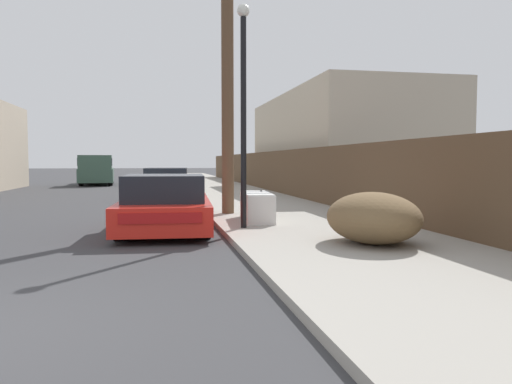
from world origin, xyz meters
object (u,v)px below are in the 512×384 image
(parked_sports_car_red, at_px, (165,205))
(utility_pole, at_px, (227,31))
(street_lamp, at_px, (243,99))
(discarded_fridge, at_px, (257,207))
(car_parked_mid, at_px, (167,185))
(brush_pile, at_px, (373,218))
(pickup_truck, at_px, (97,170))

(parked_sports_car_red, relative_size, utility_pole, 0.47)
(parked_sports_car_red, distance_m, street_lamp, 2.82)
(discarded_fridge, relative_size, car_parked_mid, 0.43)
(utility_pole, xyz_separation_m, street_lamp, (-0.09, -2.96, -2.13))
(car_parked_mid, distance_m, brush_pile, 12.15)
(parked_sports_car_red, height_order, brush_pile, parked_sports_car_red)
(street_lamp, xyz_separation_m, brush_pile, (1.80, -2.39, -2.23))
(utility_pole, distance_m, street_lamp, 3.65)
(parked_sports_car_red, bearing_deg, discarded_fridge, 16.67)
(parked_sports_car_red, bearing_deg, utility_pole, 56.91)
(discarded_fridge, relative_size, brush_pile, 0.99)
(utility_pole, bearing_deg, car_parked_mid, 102.90)
(discarded_fridge, distance_m, car_parked_mid, 8.38)
(pickup_truck, bearing_deg, discarded_fridge, 101.61)
(pickup_truck, xyz_separation_m, street_lamp, (5.50, -22.96, 1.84))
(brush_pile, bearing_deg, pickup_truck, 106.06)
(car_parked_mid, xyz_separation_m, pickup_truck, (-4.13, 13.62, 0.35))
(utility_pole, bearing_deg, street_lamp, -91.80)
(street_lamp, bearing_deg, pickup_truck, 103.46)
(discarded_fridge, relative_size, utility_pole, 0.20)
(parked_sports_car_red, bearing_deg, brush_pile, -38.69)
(pickup_truck, relative_size, street_lamp, 1.30)
(car_parked_mid, bearing_deg, parked_sports_car_red, -87.46)
(parked_sports_car_red, distance_m, brush_pile, 4.58)
(car_parked_mid, bearing_deg, street_lamp, -77.66)
(car_parked_mid, height_order, brush_pile, car_parked_mid)
(discarded_fridge, relative_size, pickup_truck, 0.31)
(pickup_truck, bearing_deg, brush_pile, 102.23)
(street_lamp, bearing_deg, discarded_fridge, 66.24)
(pickup_truck, distance_m, street_lamp, 23.68)
(car_parked_mid, relative_size, pickup_truck, 0.74)
(pickup_truck, xyz_separation_m, utility_pole, (5.59, -20.01, 3.98))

